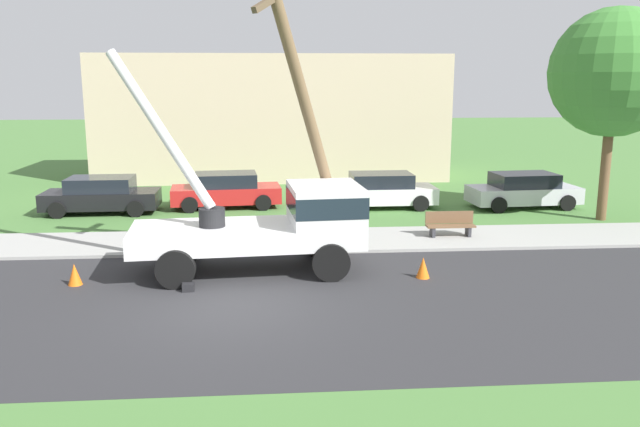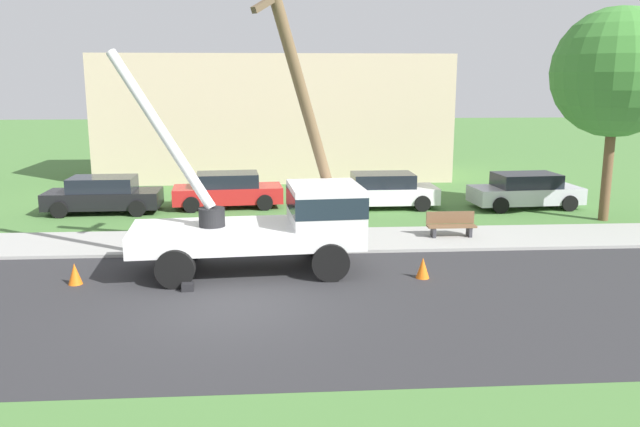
# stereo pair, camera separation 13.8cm
# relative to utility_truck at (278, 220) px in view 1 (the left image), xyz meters

# --- Properties ---
(ground_plane) EXTENTS (120.00, 120.00, 0.00)m
(ground_plane) POSITION_rel_utility_truck_xyz_m (-1.14, 9.17, -1.41)
(ground_plane) COLOR #477538
(road_asphalt) EXTENTS (80.00, 8.70, 0.01)m
(road_asphalt) POSITION_rel_utility_truck_xyz_m (-1.14, -2.83, -1.40)
(road_asphalt) COLOR #2B2B2D
(road_asphalt) RESTS_ON ground
(sidewalk_strip) EXTENTS (80.00, 3.02, 0.10)m
(sidewalk_strip) POSITION_rel_utility_truck_xyz_m (-1.14, 3.03, -1.36)
(sidewalk_strip) COLOR #9E9E99
(sidewalk_strip) RESTS_ON ground
(utility_truck) EXTENTS (6.93, 3.24, 5.98)m
(utility_truck) POSITION_rel_utility_truck_xyz_m (0.00, 0.00, 0.00)
(utility_truck) COLOR silver
(utility_truck) RESTS_ON ground
(leaning_utility_pole) EXTENTS (2.94, 3.48, 8.30)m
(leaning_utility_pole) POSITION_rel_utility_truck_xyz_m (0.87, 0.79, 2.82)
(leaning_utility_pole) COLOR brown
(leaning_utility_pole) RESTS_ON ground
(traffic_cone_ahead) EXTENTS (0.36, 0.36, 0.56)m
(traffic_cone_ahead) POSITION_rel_utility_truck_xyz_m (3.81, -1.04, -1.13)
(traffic_cone_ahead) COLOR orange
(traffic_cone_ahead) RESTS_ON ground
(traffic_cone_behind) EXTENTS (0.36, 0.36, 0.56)m
(traffic_cone_behind) POSITION_rel_utility_truck_xyz_m (-5.24, -0.96, -1.13)
(traffic_cone_behind) COLOR orange
(traffic_cone_behind) RESTS_ON ground
(traffic_cone_curbside) EXTENTS (0.36, 0.36, 0.56)m
(traffic_cone_curbside) POSITION_rel_utility_truck_xyz_m (1.54, 1.01, -1.13)
(traffic_cone_curbside) COLOR orange
(traffic_cone_curbside) RESTS_ON ground
(parked_sedan_black) EXTENTS (4.44, 2.08, 1.42)m
(parked_sedan_black) POSITION_rel_utility_truck_xyz_m (-6.85, 8.26, -0.70)
(parked_sedan_black) COLOR black
(parked_sedan_black) RESTS_ON ground
(parked_sedan_red) EXTENTS (4.54, 2.27, 1.42)m
(parked_sedan_red) POSITION_rel_utility_truck_xyz_m (-2.03, 9.02, -0.70)
(parked_sedan_red) COLOR #B21E1E
(parked_sedan_red) RESTS_ON ground
(parked_sedan_white) EXTENTS (4.43, 2.06, 1.42)m
(parked_sedan_white) POSITION_rel_utility_truck_xyz_m (4.29, 8.50, -0.70)
(parked_sedan_white) COLOR silver
(parked_sedan_white) RESTS_ON ground
(parked_sedan_silver) EXTENTS (4.53, 2.24, 1.42)m
(parked_sedan_silver) POSITION_rel_utility_truck_xyz_m (10.12, 8.06, -0.70)
(parked_sedan_silver) COLOR #B7B7BF
(parked_sedan_silver) RESTS_ON ground
(park_bench) EXTENTS (1.60, 0.45, 0.90)m
(park_bench) POSITION_rel_utility_truck_xyz_m (5.68, 3.10, -0.95)
(park_bench) COLOR brown
(park_bench) RESTS_ON ground
(roadside_tree_near) EXTENTS (4.62, 4.62, 7.72)m
(roadside_tree_near) POSITION_rel_utility_truck_xyz_m (12.16, 5.56, 3.98)
(roadside_tree_near) COLOR brown
(roadside_tree_near) RESTS_ON ground
(lowrise_building_backdrop) EXTENTS (18.00, 6.00, 6.40)m
(lowrise_building_backdrop) POSITION_rel_utility_truck_xyz_m (-0.08, 17.72, 1.79)
(lowrise_building_backdrop) COLOR #C6B293
(lowrise_building_backdrop) RESTS_ON ground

